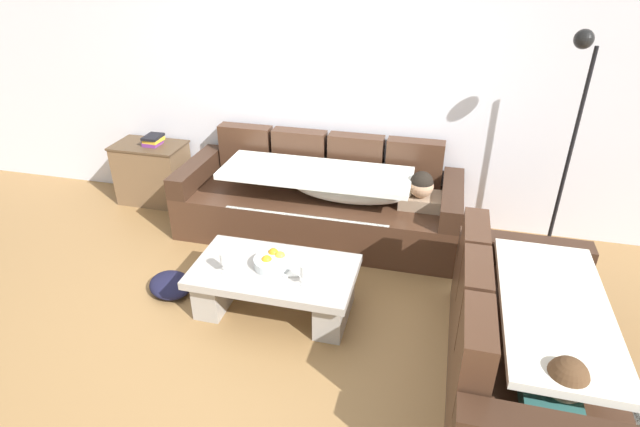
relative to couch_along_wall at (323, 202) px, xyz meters
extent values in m
plane|color=olive|center=(-0.27, -1.63, -0.33)|extent=(14.00, 14.00, 0.00)
cube|color=silver|center=(-0.27, 0.52, 1.02)|extent=(9.00, 0.10, 2.70)
cube|color=#442A1C|center=(-0.05, -0.03, -0.12)|extent=(2.59, 0.92, 0.42)
cube|color=#442A1C|center=(-0.88, 0.35, 0.32)|extent=(0.52, 0.16, 0.46)
cube|color=#442A1C|center=(-0.33, 0.35, 0.32)|extent=(0.52, 0.16, 0.46)
cube|color=#442A1C|center=(0.23, 0.35, 0.32)|extent=(0.52, 0.16, 0.46)
cube|color=#442A1C|center=(0.79, 0.35, 0.32)|extent=(0.52, 0.16, 0.46)
cube|color=#362216|center=(-1.25, -0.03, 0.19)|extent=(0.18, 0.92, 0.20)
cube|color=#362216|center=(1.16, -0.03, 0.19)|extent=(0.18, 0.92, 0.20)
cube|color=gray|center=(0.89, -0.04, 0.15)|extent=(0.36, 0.28, 0.11)
sphere|color=tan|center=(0.89, -0.08, 0.31)|extent=(0.21, 0.21, 0.21)
sphere|color=black|center=(0.89, -0.08, 0.34)|extent=(0.20, 0.20, 0.20)
ellipsoid|color=white|center=(0.27, -0.08, 0.23)|extent=(1.10, 0.44, 0.28)
cube|color=white|center=(-0.05, -0.10, 0.33)|extent=(1.70, 0.60, 0.05)
cube|color=white|center=(-0.05, -0.47, -0.10)|extent=(1.44, 0.04, 0.38)
cube|color=#442A1C|center=(1.68, -1.58, -0.12)|extent=(0.92, 1.81, 0.42)
cube|color=#442A1C|center=(1.30, -2.06, 0.32)|extent=(0.16, 0.45, 0.46)
cube|color=#442A1C|center=(1.30, -1.58, 0.32)|extent=(0.16, 0.45, 0.46)
cube|color=#442A1C|center=(1.30, -1.09, 0.32)|extent=(0.16, 0.45, 0.46)
cube|color=#362216|center=(1.68, -0.76, 0.19)|extent=(0.92, 0.18, 0.20)
cube|color=#2D6660|center=(1.69, -2.12, 0.15)|extent=(0.28, 0.36, 0.11)
sphere|color=#936B4C|center=(1.73, -2.12, 0.31)|extent=(0.21, 0.21, 0.21)
sphere|color=#4C331E|center=(1.73, -2.12, 0.34)|extent=(0.20, 0.20, 0.20)
ellipsoid|color=silver|center=(1.73, -1.50, 0.23)|extent=(0.44, 0.89, 0.28)
cube|color=silver|center=(1.75, -1.58, 0.33)|extent=(0.60, 1.33, 0.05)
cube|color=silver|center=(2.12, -1.58, -0.10)|extent=(0.04, 1.13, 0.38)
cube|color=#A39F98|center=(-0.08, -1.21, 0.02)|extent=(1.20, 0.68, 0.06)
cube|color=#A39F98|center=(-0.54, -1.21, -0.17)|extent=(0.20, 0.54, 0.32)
cube|color=#A39F98|center=(0.38, -1.21, -0.17)|extent=(0.20, 0.54, 0.32)
cylinder|color=silver|center=(-0.09, -1.19, 0.09)|extent=(0.28, 0.28, 0.07)
sphere|color=orange|center=(-0.13, -1.21, 0.11)|extent=(0.08, 0.08, 0.08)
sphere|color=orange|center=(-0.11, -1.11, 0.11)|extent=(0.08, 0.08, 0.08)
sphere|color=gold|center=(-0.05, -1.14, 0.11)|extent=(0.08, 0.08, 0.08)
cylinder|color=silver|center=(-0.40, -1.35, 0.06)|extent=(0.06, 0.06, 0.01)
cylinder|color=silver|center=(-0.40, -1.35, 0.10)|extent=(0.01, 0.01, 0.07)
cylinder|color=silver|center=(-0.40, -1.35, 0.18)|extent=(0.07, 0.07, 0.08)
cylinder|color=silver|center=(0.20, -1.35, 0.06)|extent=(0.06, 0.06, 0.01)
cylinder|color=silver|center=(0.20, -1.35, 0.10)|extent=(0.01, 0.01, 0.07)
cylinder|color=silver|center=(0.20, -1.35, 0.18)|extent=(0.07, 0.07, 0.08)
cube|color=white|center=(0.12, -1.17, 0.06)|extent=(0.34, 0.29, 0.01)
cube|color=brown|center=(-1.91, 0.22, -0.02)|extent=(0.70, 0.42, 0.62)
cube|color=#4E3B28|center=(-1.91, 0.22, 0.30)|extent=(0.72, 0.44, 0.02)
cube|color=#72337F|center=(-1.85, 0.22, 0.33)|extent=(0.15, 0.17, 0.04)
cube|color=gold|center=(-1.84, 0.23, 0.37)|extent=(0.17, 0.19, 0.03)
cube|color=black|center=(-1.84, 0.23, 0.40)|extent=(0.16, 0.21, 0.03)
cylinder|color=black|center=(2.03, 0.09, -0.32)|extent=(0.28, 0.28, 0.02)
cylinder|color=black|center=(2.03, 0.09, 0.59)|extent=(0.03, 0.03, 1.80)
sphere|color=black|center=(1.91, -0.01, 1.55)|extent=(0.14, 0.14, 0.14)
ellipsoid|color=#191933|center=(-0.97, -1.20, -0.27)|extent=(0.51, 0.50, 0.12)
camera|label=1|loc=(1.01, -4.14, 2.21)|focal=28.78mm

